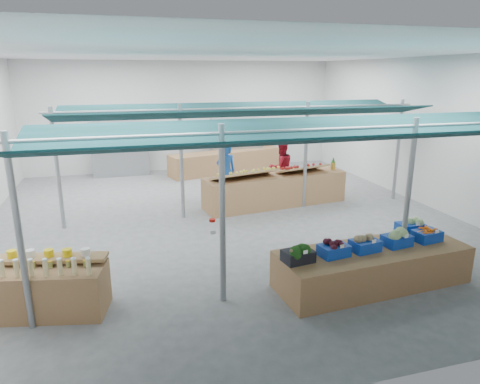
# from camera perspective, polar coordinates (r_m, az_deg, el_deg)

# --- Properties ---
(floor) EXTENTS (13.00, 13.00, 0.00)m
(floor) POSITION_cam_1_polar(r_m,az_deg,el_deg) (11.32, -2.13, -3.72)
(floor) COLOR #5E5E60
(floor) RESTS_ON ground
(hall) EXTENTS (13.00, 13.00, 13.00)m
(hall) POSITION_cam_1_polar(r_m,az_deg,el_deg) (12.13, -3.92, 10.37)
(hall) COLOR silver
(hall) RESTS_ON ground
(pole_grid) EXTENTS (10.00, 4.60, 3.00)m
(pole_grid) POSITION_cam_1_polar(r_m,az_deg,el_deg) (9.43, 4.76, 3.72)
(pole_grid) COLOR gray
(pole_grid) RESTS_ON floor
(awnings) EXTENTS (9.50, 7.08, 0.30)m
(awnings) POSITION_cam_1_polar(r_m,az_deg,el_deg) (9.28, 4.89, 9.57)
(awnings) COLOR black
(awnings) RESTS_ON pole_grid
(back_shelving_left) EXTENTS (2.00, 0.50, 2.00)m
(back_shelving_left) POSITION_cam_1_polar(r_m,az_deg,el_deg) (16.61, -15.69, 5.52)
(back_shelving_left) COLOR #B23F33
(back_shelving_left) RESTS_ON floor
(back_shelving_right) EXTENTS (2.00, 0.50, 2.00)m
(back_shelving_right) POSITION_cam_1_polar(r_m,az_deg,el_deg) (17.21, -0.48, 6.44)
(back_shelving_right) COLOR #B23F33
(back_shelving_right) RESTS_ON floor
(bottle_shelf) EXTENTS (1.87, 1.38, 1.05)m
(bottle_shelf) POSITION_cam_1_polar(r_m,az_deg,el_deg) (7.65, -23.93, -11.57)
(bottle_shelf) COLOR olive
(bottle_shelf) RESTS_ON floor
(veg_counter) EXTENTS (3.62, 1.43, 0.69)m
(veg_counter) POSITION_cam_1_polar(r_m,az_deg,el_deg) (8.25, 17.21, -9.49)
(veg_counter) COLOR olive
(veg_counter) RESTS_ON floor
(fruit_counter) EXTENTS (4.32, 1.54, 0.91)m
(fruit_counter) POSITION_cam_1_polar(r_m,az_deg,el_deg) (12.52, 4.72, 0.31)
(fruit_counter) COLOR olive
(fruit_counter) RESTS_ON floor
(far_counter) EXTENTS (4.64, 2.07, 0.82)m
(far_counter) POSITION_cam_1_polar(r_m,az_deg,el_deg) (16.68, -1.82, 4.08)
(far_counter) COLOR olive
(far_counter) RESTS_ON floor
(crate_stack) EXTENTS (0.48, 0.36, 0.54)m
(crate_stack) POSITION_cam_1_polar(r_m,az_deg,el_deg) (9.41, 24.24, -7.52)
(crate_stack) COLOR #0F39A3
(crate_stack) RESTS_ON floor
(vendor_left) EXTENTS (0.66, 0.48, 1.69)m
(vendor_left) POSITION_cam_1_polar(r_m,az_deg,el_deg) (13.09, -1.87, 2.81)
(vendor_left) COLOR #1B54B3
(vendor_left) RESTS_ON floor
(vendor_right) EXTENTS (0.90, 0.74, 1.69)m
(vendor_right) POSITION_cam_1_polar(r_m,az_deg,el_deg) (13.63, 5.50, 3.26)
(vendor_right) COLOR maroon
(vendor_right) RESTS_ON floor
(crate_broccoli) EXTENTS (0.54, 0.44, 0.35)m
(crate_broccoli) POSITION_cam_1_polar(r_m,az_deg,el_deg) (7.27, 7.76, -8.04)
(crate_broccoli) COLOR black
(crate_broccoli) RESTS_ON veg_counter
(crate_beets) EXTENTS (0.54, 0.44, 0.29)m
(crate_beets) POSITION_cam_1_polar(r_m,az_deg,el_deg) (7.61, 12.40, -7.38)
(crate_beets) COLOR #0F39A3
(crate_beets) RESTS_ON veg_counter
(crate_celeriac) EXTENTS (0.54, 0.44, 0.31)m
(crate_celeriac) POSITION_cam_1_polar(r_m,az_deg,el_deg) (7.95, 16.35, -6.55)
(crate_celeriac) COLOR #0F39A3
(crate_celeriac) RESTS_ON veg_counter
(crate_cabbage) EXTENTS (0.54, 0.44, 0.35)m
(crate_cabbage) POSITION_cam_1_polar(r_m,az_deg,el_deg) (8.36, 20.20, -5.70)
(crate_cabbage) COLOR #0F39A3
(crate_cabbage) RESTS_ON veg_counter
(crate_carrots) EXTENTS (0.54, 0.44, 0.29)m
(crate_carrots) POSITION_cam_1_polar(r_m,az_deg,el_deg) (8.82, 23.64, -5.28)
(crate_carrots) COLOR #0F39A3
(crate_carrots) RESTS_ON veg_counter
(sparrow) EXTENTS (0.12, 0.09, 0.11)m
(sparrow) POSITION_cam_1_polar(r_m,az_deg,el_deg) (7.07, 7.10, -7.93)
(sparrow) COLOR brown
(sparrow) RESTS_ON crate_broccoli
(pole_ribbon) EXTENTS (0.12, 0.12, 0.28)m
(pole_ribbon) POSITION_cam_1_polar(r_m,az_deg,el_deg) (7.99, -3.71, -3.94)
(pole_ribbon) COLOR #B3130B
(pole_ribbon) RESTS_ON pole_grid
(apple_heap_yellow) EXTENTS (2.02, 1.16, 0.27)m
(apple_heap_yellow) POSITION_cam_1_polar(r_m,az_deg,el_deg) (11.85, 0.70, 2.56)
(apple_heap_yellow) COLOR #997247
(apple_heap_yellow) RESTS_ON fruit_counter
(apple_heap_red) EXTENTS (1.63, 1.06, 0.27)m
(apple_heap_red) POSITION_cam_1_polar(r_m,az_deg,el_deg) (12.70, 8.41, 3.29)
(apple_heap_red) COLOR #997247
(apple_heap_red) RESTS_ON fruit_counter
(pineapple) EXTENTS (0.14, 0.14, 0.39)m
(pineapple) POSITION_cam_1_polar(r_m,az_deg,el_deg) (13.28, 12.31, 3.70)
(pineapple) COLOR #8C6019
(pineapple) RESTS_ON fruit_counter
(crate_extra) EXTENTS (0.51, 0.40, 0.32)m
(crate_extra) POSITION_cam_1_polar(r_m,az_deg,el_deg) (9.11, 21.77, -4.19)
(crate_extra) COLOR #0F39A3
(crate_extra) RESTS_ON veg_counter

